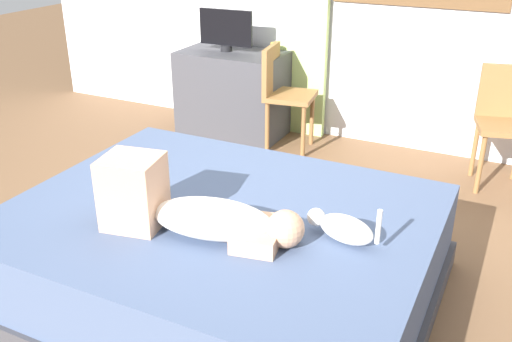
{
  "coord_description": "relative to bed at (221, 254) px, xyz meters",
  "views": [
    {
      "loc": [
        1.35,
        -2.23,
        1.86
      ],
      "look_at": [
        0.19,
        0.13,
        0.65
      ],
      "focal_mm": 40.4,
      "sensor_mm": 36.0,
      "label": 1
    }
  ],
  "objects": [
    {
      "name": "chair_spare",
      "position": [
        1.14,
        2.09,
        0.26
      ],
      "size": [
        0.46,
        0.46,
        0.86
      ],
      "color": "brown",
      "rests_on": "ground"
    },
    {
      "name": "bed",
      "position": [
        0.0,
        0.0,
        0.0
      ],
      "size": [
        2.11,
        1.68,
        0.5
      ],
      "color": "#38383D",
      "rests_on": "ground"
    },
    {
      "name": "cat",
      "position": [
        0.63,
        -0.01,
        0.32
      ],
      "size": [
        0.35,
        0.16,
        0.21
      ],
      "color": "silver",
      "rests_on": "bed"
    },
    {
      "name": "cup",
      "position": [
        -0.75,
        2.27,
        0.53
      ],
      "size": [
        0.07,
        0.07,
        0.08
      ],
      "primitive_type": "cylinder",
      "color": "gold",
      "rests_on": "desk"
    },
    {
      "name": "desk",
      "position": [
        -1.08,
        2.14,
        0.12
      ],
      "size": [
        0.9,
        0.56,
        0.74
      ],
      "color": "#38383D",
      "rests_on": "ground"
    },
    {
      "name": "person_lying",
      "position": [
        -0.01,
        -0.24,
        0.37
      ],
      "size": [
        0.94,
        0.41,
        0.34
      ],
      "color": "silver",
      "rests_on": "bed"
    },
    {
      "name": "chair_by_desk",
      "position": [
        -0.55,
        2.01,
        0.26
      ],
      "size": [
        0.43,
        0.43,
        0.86
      ],
      "color": "brown",
      "rests_on": "ground"
    },
    {
      "name": "ground_plane",
      "position": [
        -0.09,
        0.07,
        -0.25
      ],
      "size": [
        16.0,
        16.0,
        0.0
      ],
      "primitive_type": "plane",
      "color": "brown"
    },
    {
      "name": "tv_monitor",
      "position": [
        -1.14,
        2.14,
        0.67
      ],
      "size": [
        0.48,
        0.1,
        0.35
      ],
      "color": "black",
      "rests_on": "desk"
    }
  ]
}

